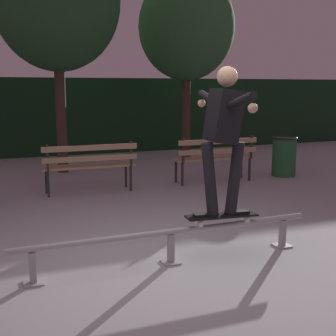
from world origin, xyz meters
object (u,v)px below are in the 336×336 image
Objects in this scene: skateboard at (222,216)px; park_bench_left_center at (89,162)px; skateboarder at (224,129)px; trash_can at (284,156)px; grind_rail at (171,237)px; tree_behind_benches at (57,1)px; tree_far_right at (186,27)px; park_bench_right_center at (215,155)px.

park_bench_left_center is (-0.64, 3.50, 0.10)m from skateboard.
skateboarder reaches higher than trash_can.
skateboarder is at bearing -0.03° from grind_rail.
skateboard is at bearing -82.76° from tree_behind_benches.
tree_behind_benches is at bearing 97.24° from skateboard.
trash_can is (3.39, 3.58, -0.03)m from skateboard.
tree_far_right is at bearing 68.90° from skateboarder.
tree_behind_benches is (-0.14, 5.71, 3.23)m from grind_rail.
skateboard is 0.49× the size of park_bench_left_center.
trash_can is at bearing -73.72° from tree_far_right.
trash_can is (3.39, 3.58, -0.96)m from skateboarder.
tree_far_right reaches higher than grind_rail.
park_bench_left_center is at bearing 100.38° from skateboard.
tree_far_right is (3.17, 3.04, 2.70)m from park_bench_left_center.
trash_can is at bearing 2.67° from park_bench_right_center.
trash_can is at bearing 1.08° from park_bench_left_center.
grind_rail is 2.02× the size of park_bench_left_center.
park_bench_left_center is 1.00× the size of park_bench_right_center.
tree_behind_benches is at bearing 97.26° from skateboarder.
skateboarder is at bearing -79.58° from park_bench_left_center.
trash_can is at bearing 46.53° from skateboarder.
tree_far_right is at bearing 106.28° from trash_can.
tree_behind_benches is 5.58m from trash_can.
tree_behind_benches reaches higher than grind_rail.
park_bench_right_center is at bearing -104.00° from tree_far_right.
tree_behind_benches is at bearing 92.18° from park_bench_left_center.
grind_rail is 0.71× the size of tree_far_right.
tree_behind_benches is at bearing -165.73° from tree_far_right.
park_bench_right_center is 0.35× the size of tree_far_right.
park_bench_left_center is (-0.05, 3.50, 0.26)m from grind_rail.
tree_far_right is 5.69× the size of trash_can.
park_bench_left_center is at bearing -136.17° from tree_far_right.
skateboard is 1.00× the size of trash_can.
park_bench_right_center is at bearing 63.19° from skateboard.
park_bench_left_center is at bearing -87.82° from tree_behind_benches.
skateboarder is 0.97× the size of park_bench_right_center.
tree_far_right is at bearing 14.27° from tree_behind_benches.
skateboarder is at bearing -111.10° from tree_far_right.
skateboard is 6.53m from tree_behind_benches.
skateboarder is (0.00, -0.00, 0.94)m from skateboard.
skateboard is at bearing -116.81° from park_bench_right_center.
tree_behind_benches is (-0.73, 5.71, 2.13)m from skateboarder.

